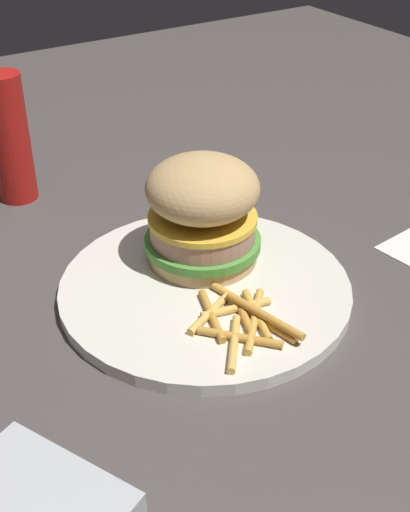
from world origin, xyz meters
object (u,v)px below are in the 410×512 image
sandwich (203,211)px  fries_pile (244,318)px  plate (205,288)px  ketchup_bottle (10,139)px

sandwich → fries_pile: size_ratio=1.04×
plate → ketchup_bottle: ketchup_bottle is taller
plate → sandwich: size_ratio=2.40×
sandwich → ketchup_bottle: ketchup_bottle is taller
sandwich → ketchup_bottle: (0.10, -0.24, 0.01)m
fries_pile → sandwich: bearing=-103.3°
plate → ketchup_bottle: bearing=-73.7°
sandwich → fries_pile: sandwich is taller
ketchup_bottle → plate: bearing=106.3°
ketchup_bottle → sandwich: bearing=113.1°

